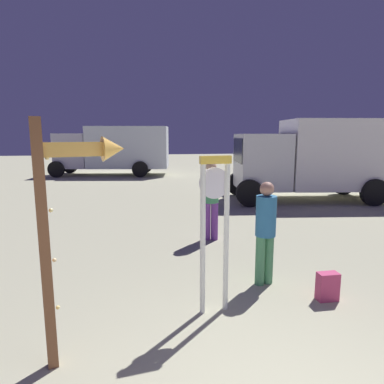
{
  "coord_description": "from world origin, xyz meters",
  "views": [
    {
      "loc": [
        -1.21,
        -1.8,
        2.33
      ],
      "look_at": [
        -0.09,
        4.77,
        1.2
      ],
      "focal_mm": 31.32,
      "sensor_mm": 36.0,
      "label": 1
    }
  ],
  "objects_px": {
    "box_truck_near": "(323,157)",
    "box_truck_far": "(115,148)",
    "arrow_sign": "(70,206)",
    "backpack": "(327,287)",
    "standing_clock": "(215,219)",
    "person_near_clock": "(266,228)",
    "person_distant": "(211,197)"
  },
  "relations": [
    {
      "from": "box_truck_near",
      "to": "backpack",
      "type": "bearing_deg",
      "value": -119.94
    },
    {
      "from": "person_distant",
      "to": "box_truck_far",
      "type": "xyz_separation_m",
      "value": [
        -2.75,
        13.23,
        0.58
      ]
    },
    {
      "from": "person_near_clock",
      "to": "backpack",
      "type": "relative_size",
      "value": 4.01
    },
    {
      "from": "standing_clock",
      "to": "arrow_sign",
      "type": "relative_size",
      "value": 0.83
    },
    {
      "from": "person_near_clock",
      "to": "arrow_sign",
      "type": "bearing_deg",
      "value": -151.76
    },
    {
      "from": "standing_clock",
      "to": "person_near_clock",
      "type": "xyz_separation_m",
      "value": [
        0.97,
        0.67,
        -0.36
      ]
    },
    {
      "from": "standing_clock",
      "to": "box_truck_far",
      "type": "xyz_separation_m",
      "value": [
        -2.1,
        16.28,
        0.3
      ]
    },
    {
      "from": "arrow_sign",
      "to": "backpack",
      "type": "height_order",
      "value": "arrow_sign"
    },
    {
      "from": "backpack",
      "to": "standing_clock",
      "type": "bearing_deg",
      "value": -179.55
    },
    {
      "from": "person_distant",
      "to": "standing_clock",
      "type": "bearing_deg",
      "value": -102.08
    },
    {
      "from": "box_truck_near",
      "to": "box_truck_far",
      "type": "bearing_deg",
      "value": 130.03
    },
    {
      "from": "arrow_sign",
      "to": "box_truck_near",
      "type": "height_order",
      "value": "box_truck_near"
    },
    {
      "from": "backpack",
      "to": "arrow_sign",
      "type": "bearing_deg",
      "value": -167.36
    },
    {
      "from": "person_near_clock",
      "to": "backpack",
      "type": "height_order",
      "value": "person_near_clock"
    },
    {
      "from": "arrow_sign",
      "to": "backpack",
      "type": "relative_size",
      "value": 6.12
    },
    {
      "from": "box_truck_near",
      "to": "arrow_sign",
      "type": "bearing_deg",
      "value": -133.44
    },
    {
      "from": "standing_clock",
      "to": "person_near_clock",
      "type": "bearing_deg",
      "value": 34.58
    },
    {
      "from": "backpack",
      "to": "box_truck_far",
      "type": "distance_m",
      "value": 16.75
    },
    {
      "from": "standing_clock",
      "to": "person_distant",
      "type": "xyz_separation_m",
      "value": [
        0.65,
        3.05,
        -0.28
      ]
    },
    {
      "from": "standing_clock",
      "to": "person_near_clock",
      "type": "height_order",
      "value": "standing_clock"
    },
    {
      "from": "person_near_clock",
      "to": "box_truck_near",
      "type": "relative_size",
      "value": 0.26
    },
    {
      "from": "backpack",
      "to": "person_distant",
      "type": "xyz_separation_m",
      "value": [
        -1.01,
        3.04,
        0.79
      ]
    },
    {
      "from": "person_distant",
      "to": "box_truck_far",
      "type": "height_order",
      "value": "box_truck_far"
    },
    {
      "from": "backpack",
      "to": "box_truck_near",
      "type": "distance_m",
      "value": 8.19
    },
    {
      "from": "standing_clock",
      "to": "backpack",
      "type": "xyz_separation_m",
      "value": [
        1.67,
        0.01,
        -1.07
      ]
    },
    {
      "from": "standing_clock",
      "to": "person_distant",
      "type": "height_order",
      "value": "standing_clock"
    },
    {
      "from": "arrow_sign",
      "to": "person_near_clock",
      "type": "relative_size",
      "value": 1.53
    },
    {
      "from": "standing_clock",
      "to": "backpack",
      "type": "bearing_deg",
      "value": 0.45
    },
    {
      "from": "standing_clock",
      "to": "person_near_clock",
      "type": "distance_m",
      "value": 1.24
    },
    {
      "from": "person_distant",
      "to": "box_truck_near",
      "type": "bearing_deg",
      "value": 38.1
    },
    {
      "from": "arrow_sign",
      "to": "person_distant",
      "type": "xyz_separation_m",
      "value": [
        2.28,
        3.78,
        -0.66
      ]
    },
    {
      "from": "standing_clock",
      "to": "box_truck_far",
      "type": "bearing_deg",
      "value": 97.34
    }
  ]
}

